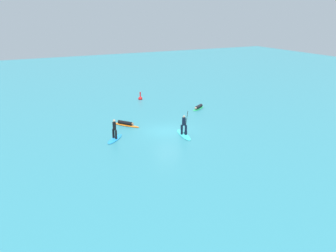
# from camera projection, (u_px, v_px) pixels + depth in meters

# --- Properties ---
(ground_plane) EXTENTS (120.00, 120.00, 0.00)m
(ground_plane) POSITION_uv_depth(u_px,v_px,m) (168.00, 131.00, 35.30)
(ground_plane) COLOR teal
(ground_plane) RESTS_ON ground
(surfer_on_green_board) EXTENTS (2.39, 1.89, 0.43)m
(surfer_on_green_board) POSITION_uv_depth(u_px,v_px,m) (198.00, 107.00, 42.97)
(surfer_on_green_board) COLOR #23B266
(surfer_on_green_board) RESTS_ON ground_plane
(surfer_on_orange_board) EXTENTS (2.25, 2.96, 0.45)m
(surfer_on_orange_board) POSITION_uv_depth(u_px,v_px,m) (125.00, 124.00, 36.92)
(surfer_on_orange_board) COLOR orange
(surfer_on_orange_board) RESTS_ON ground_plane
(surfer_on_teal_board) EXTENTS (1.30, 3.29, 2.21)m
(surfer_on_teal_board) POSITION_uv_depth(u_px,v_px,m) (184.00, 130.00, 34.04)
(surfer_on_teal_board) COLOR #33C6CC
(surfer_on_teal_board) RESTS_ON ground_plane
(surfer_on_blue_board) EXTENTS (2.34, 2.50, 1.81)m
(surfer_on_blue_board) POSITION_uv_depth(u_px,v_px,m) (115.00, 135.00, 32.98)
(surfer_on_blue_board) COLOR #1E8CD1
(surfer_on_blue_board) RESTS_ON ground_plane
(marker_buoy) EXTENTS (0.51, 0.51, 1.08)m
(marker_buoy) POSITION_uv_depth(u_px,v_px,m) (140.00, 98.00, 47.26)
(marker_buoy) COLOR red
(marker_buoy) RESTS_ON ground_plane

